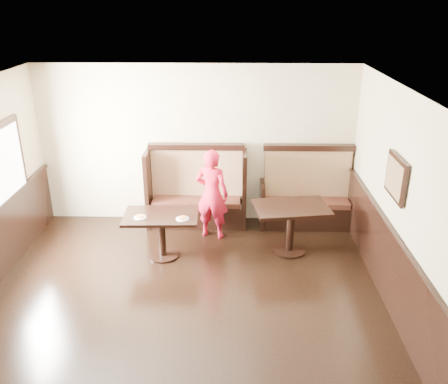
{
  "coord_description": "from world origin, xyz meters",
  "views": [
    {
      "loc": [
        0.66,
        -4.44,
        3.84
      ],
      "look_at": [
        0.51,
        2.35,
        1.0
      ],
      "focal_mm": 38.0,
      "sensor_mm": 36.0,
      "label": 1
    }
  ],
  "objects_px": {
    "booth_neighbor": "(306,199)",
    "table_neighbor": "(291,218)",
    "table_main": "(161,225)",
    "child": "(212,194)",
    "booth_main": "(197,196)"
  },
  "relations": [
    {
      "from": "booth_main",
      "to": "table_neighbor",
      "type": "xyz_separation_m",
      "value": [
        1.56,
        -1.0,
        0.07
      ]
    },
    {
      "from": "table_main",
      "to": "child",
      "type": "relative_size",
      "value": 0.75
    },
    {
      "from": "table_main",
      "to": "table_neighbor",
      "type": "height_order",
      "value": "table_neighbor"
    },
    {
      "from": "booth_main",
      "to": "booth_neighbor",
      "type": "distance_m",
      "value": 1.95
    },
    {
      "from": "booth_main",
      "to": "child",
      "type": "relative_size",
      "value": 1.13
    },
    {
      "from": "booth_neighbor",
      "to": "child",
      "type": "bearing_deg",
      "value": -163.03
    },
    {
      "from": "booth_neighbor",
      "to": "child",
      "type": "relative_size",
      "value": 1.06
    },
    {
      "from": "booth_neighbor",
      "to": "table_neighbor",
      "type": "relative_size",
      "value": 1.34
    },
    {
      "from": "booth_main",
      "to": "table_main",
      "type": "relative_size",
      "value": 1.51
    },
    {
      "from": "table_main",
      "to": "child",
      "type": "height_order",
      "value": "child"
    },
    {
      "from": "booth_neighbor",
      "to": "child",
      "type": "xyz_separation_m",
      "value": [
        -1.66,
        -0.51,
        0.29
      ]
    },
    {
      "from": "booth_main",
      "to": "booth_neighbor",
      "type": "xyz_separation_m",
      "value": [
        1.95,
        -0.0,
        -0.05
      ]
    },
    {
      "from": "child",
      "to": "booth_main",
      "type": "bearing_deg",
      "value": -43.55
    },
    {
      "from": "child",
      "to": "table_neighbor",
      "type": "bearing_deg",
      "value": 175.03
    },
    {
      "from": "booth_neighbor",
      "to": "child",
      "type": "distance_m",
      "value": 1.76
    }
  ]
}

